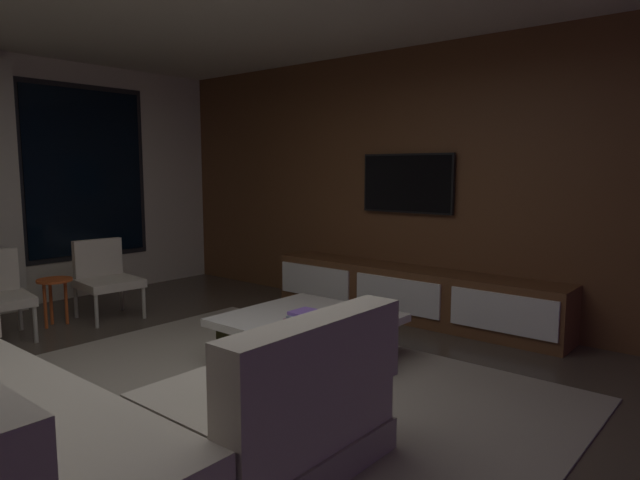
# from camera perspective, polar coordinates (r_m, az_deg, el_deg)

# --- Properties ---
(floor) EXTENTS (9.20, 9.20, 0.00)m
(floor) POSITION_cam_1_polar(r_m,az_deg,el_deg) (3.68, -13.50, -16.95)
(floor) COLOR #473D33
(media_wall) EXTENTS (0.12, 7.80, 2.70)m
(media_wall) POSITION_cam_1_polar(r_m,az_deg,el_deg) (5.72, 11.59, 5.67)
(media_wall) COLOR brown
(media_wall) RESTS_ON floor
(area_rug) EXTENTS (3.20, 3.80, 0.01)m
(area_rug) POSITION_cam_1_polar(r_m,az_deg,el_deg) (3.80, -8.17, -15.87)
(area_rug) COLOR gray
(area_rug) RESTS_ON floor
(sectional_couch) EXTENTS (1.98, 2.50, 0.82)m
(sectional_couch) POSITION_cam_1_polar(r_m,az_deg,el_deg) (3.02, -24.47, -16.91)
(sectional_couch) COLOR #A49C8C
(sectional_couch) RESTS_ON floor
(coffee_table) EXTENTS (1.16, 1.16, 0.36)m
(coffee_table) POSITION_cam_1_polar(r_m,az_deg,el_deg) (4.42, -1.25, -9.93)
(coffee_table) COLOR black
(coffee_table) RESTS_ON floor
(book_stack_on_coffee_table) EXTENTS (0.29, 0.22, 0.08)m
(book_stack_on_coffee_table) POSITION_cam_1_polar(r_m,az_deg,el_deg) (4.22, -1.50, -7.81)
(book_stack_on_coffee_table) COLOR #9A5474
(book_stack_on_coffee_table) RESTS_ON coffee_table
(accent_chair_near_window) EXTENTS (0.59, 0.61, 0.78)m
(accent_chair_near_window) POSITION_cam_1_polar(r_m,az_deg,el_deg) (6.06, -21.09, -3.31)
(accent_chair_near_window) COLOR #B2ADA0
(accent_chair_near_window) RESTS_ON floor
(side_stool) EXTENTS (0.32, 0.32, 0.46)m
(side_stool) POSITION_cam_1_polar(r_m,az_deg,el_deg) (5.90, -25.47, -4.40)
(side_stool) COLOR #BF4C1E
(side_stool) RESTS_ON floor
(media_console) EXTENTS (0.46, 3.10, 0.52)m
(media_console) POSITION_cam_1_polar(r_m,az_deg,el_deg) (5.63, 9.43, -5.58)
(media_console) COLOR brown
(media_console) RESTS_ON floor
(mounted_tv) EXTENTS (0.05, 1.03, 0.60)m
(mounted_tv) POSITION_cam_1_polar(r_m,az_deg,el_deg) (5.75, 8.88, 5.73)
(mounted_tv) COLOR black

